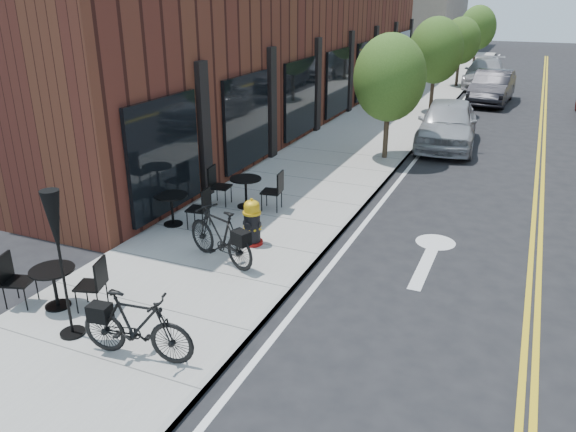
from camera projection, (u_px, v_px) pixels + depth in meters
The scene contains 17 objects.
ground at pixel (290, 294), 10.06m from camera, with size 120.00×120.00×0.00m, color black.
sidewalk_near at pixel (352, 147), 19.29m from camera, with size 4.00×70.00×0.12m, color #9E9B93.
building_near at pixel (280, 32), 23.07m from camera, with size 5.00×28.00×7.00m, color #4E2119.
tree_near_a at pixel (390, 78), 16.97m from camera, with size 2.20×2.20×3.81m.
tree_near_b at pixel (436, 50), 23.74m from camera, with size 2.30×2.30×3.98m.
tree_near_c at pixel (461, 41), 30.62m from camera, with size 2.10×2.10×3.67m.
tree_near_d at pixel (478, 28), 37.33m from camera, with size 2.40×2.40×4.11m.
fire_hydrant at pixel (252, 223), 11.59m from camera, with size 0.45×0.45×1.00m.
bicycle_left at pixel (220, 235), 10.80m from camera, with size 0.52×1.84×1.11m, color black.
bicycle_right at pixel (137, 326), 7.92m from camera, with size 0.49×1.75×1.05m, color black.
bistro_set_a at pixel (54, 282), 9.26m from camera, with size 1.72×0.91×0.91m.
bistro_set_b at pixel (246, 188), 13.60m from camera, with size 1.81×0.86×0.96m.
bistro_set_c at pixel (172, 205), 12.56m from camera, with size 1.75×0.83×0.93m.
patio_umbrella at pixel (56, 234), 8.04m from camera, with size 0.38×0.38×2.35m.
parked_car_a at pixel (447, 123), 19.35m from camera, with size 1.91×4.74×1.61m, color #A1A3A9.
parked_car_b at pixel (492, 87), 26.89m from camera, with size 1.63×4.69×1.54m, color black.
parked_car_c at pixel (485, 73), 31.42m from camera, with size 2.17×5.34×1.55m, color #9E9DA1.
Camera 1 is at (3.47, -8.10, 5.04)m, focal length 35.00 mm.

